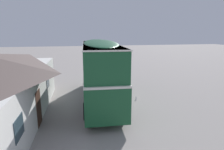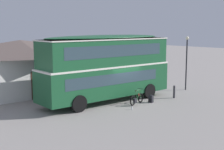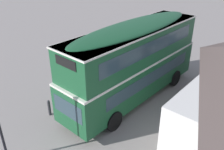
{
  "view_description": "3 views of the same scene",
  "coord_description": "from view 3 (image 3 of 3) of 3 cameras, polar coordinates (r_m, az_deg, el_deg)",
  "views": [
    {
      "loc": [
        -14.92,
        2.63,
        5.41
      ],
      "look_at": [
        1.0,
        -0.63,
        1.67
      ],
      "focal_mm": 30.18,
      "sensor_mm": 36.0,
      "label": 1
    },
    {
      "loc": [
        -15.87,
        -16.19,
        5.35
      ],
      "look_at": [
        -1.16,
        -0.35,
        2.09
      ],
      "focal_mm": 51.37,
      "sensor_mm": 36.0,
      "label": 2
    },
    {
      "loc": [
        10.37,
        7.84,
        8.43
      ],
      "look_at": [
        0.21,
        -0.26,
        1.68
      ],
      "focal_mm": 38.8,
      "sensor_mm": 36.0,
      "label": 3
    }
  ],
  "objects": [
    {
      "name": "touring_bicycle",
      "position": [
        15.91,
        -3.22,
        -3.01
      ],
      "size": [
        1.73,
        0.69,
        1.03
      ],
      "color": "black",
      "rests_on": "ground"
    },
    {
      "name": "kerb_bollard",
      "position": [
        14.24,
        -14.59,
        -7.41
      ],
      "size": [
        0.16,
        0.16,
        0.97
      ],
      "color": "#333338",
      "rests_on": "ground"
    },
    {
      "name": "ground_plane",
      "position": [
        15.49,
        1.22,
        -5.51
      ],
      "size": [
        120.0,
        120.0,
        0.0
      ],
      "primitive_type": "plane",
      "color": "gray"
    },
    {
      "name": "backpack_on_ground",
      "position": [
        15.47,
        -6.94,
        -4.54
      ],
      "size": [
        0.33,
        0.34,
        0.55
      ],
      "color": "black",
      "rests_on": "ground"
    },
    {
      "name": "water_bottle_clear_plastic",
      "position": [
        17.36,
        -2.34,
        -1.18
      ],
      "size": [
        0.07,
        0.07,
        0.25
      ],
      "color": "silver",
      "rests_on": "ground"
    },
    {
      "name": "double_decker_bus",
      "position": [
        14.44,
        5.26,
        3.71
      ],
      "size": [
        10.39,
        3.13,
        4.79
      ],
      "color": "black",
      "rests_on": "ground"
    }
  ]
}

